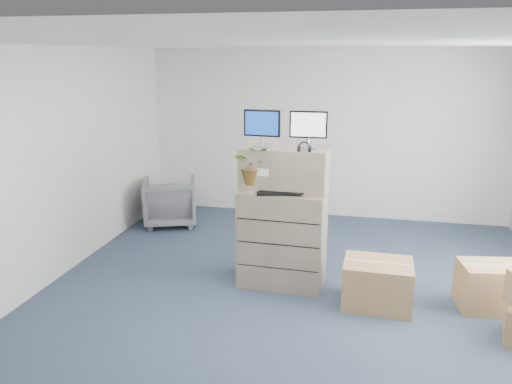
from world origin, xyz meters
TOP-DOWN VIEW (x-y plane):
  - ground at (0.00, 0.00)m, footprint 7.00×7.00m
  - wall_back at (0.00, 3.51)m, footprint 6.00×0.02m
  - filing_cabinet_lower at (-0.25, 0.69)m, footprint 1.02×0.64m
  - filing_cabinet_upper at (-0.25, 0.75)m, footprint 1.01×0.53m
  - monitor_left at (-0.52, 0.75)m, footprint 0.43×0.18m
  - monitor_right at (0.01, 0.76)m, footprint 0.43×0.17m
  - headphones at (-0.00, 0.56)m, footprint 0.14×0.02m
  - keyboard at (-0.25, 0.56)m, footprint 0.61×0.35m
  - mouse at (0.04, 0.61)m, footprint 0.11×0.08m
  - water_bottle at (-0.15, 0.76)m, footprint 0.08×0.08m
  - phone_dock at (-0.32, 0.72)m, footprint 0.07×0.06m
  - external_drive at (0.10, 0.79)m, footprint 0.28×0.23m
  - tissue_box at (0.06, 0.81)m, footprint 0.30×0.20m
  - potted_plant at (-0.59, 0.60)m, footprint 0.47×0.51m
  - office_chair at (-2.40, 2.44)m, footprint 1.02×0.99m
  - cardboard_boxes at (1.65, 0.30)m, footprint 2.15×1.21m

SIDE VIEW (x-z plane):
  - ground at x=0.00m, z-range 0.00..0.00m
  - cardboard_boxes at x=1.65m, z-range -0.08..0.62m
  - office_chair at x=-2.40m, z-range 0.00..0.83m
  - filing_cabinet_lower at x=-0.25m, z-range 0.00..1.16m
  - keyboard at x=-0.25m, z-range 1.16..1.19m
  - mouse at x=0.04m, z-range 1.16..1.20m
  - external_drive at x=0.10m, z-range 1.16..1.23m
  - phone_dock at x=-0.32m, z-range 1.14..1.29m
  - tissue_box at x=0.06m, z-range 1.23..1.34m
  - water_bottle at x=-0.15m, z-range 1.16..1.43m
  - wall_back at x=0.00m, z-range 0.00..2.80m
  - potted_plant at x=-0.59m, z-range 1.19..1.63m
  - filing_cabinet_upper at x=-0.25m, z-range 1.16..1.66m
  - headphones at x=0.00m, z-range 1.63..1.77m
  - monitor_right at x=0.01m, z-range 1.69..2.11m
  - monitor_left at x=-0.52m, z-range 1.69..2.11m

